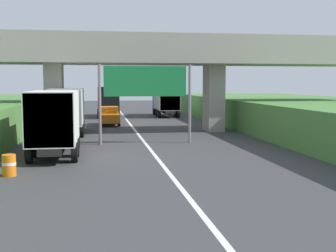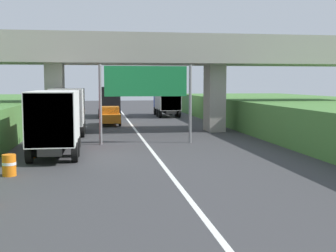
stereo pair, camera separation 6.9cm
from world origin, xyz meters
TOP-DOWN VIEW (x-y plane):
  - lane_centre_stripe at (0.00, 28.15)m, footprint 0.20×96.30m
  - overpass_bridge at (0.00, 35.18)m, footprint 40.00×4.80m
  - overhead_highway_sign at (0.00, 28.44)m, footprint 5.88×0.18m
  - truck_white at (-5.22, 34.78)m, footprint 2.44×7.30m
  - truck_red at (-5.19, 24.67)m, footprint 2.44×7.30m
  - truck_blue at (4.81, 51.54)m, footprint 2.44×7.30m
  - truck_black at (-1.83, 51.61)m, footprint 2.44×7.30m
  - car_orange at (-1.95, 41.41)m, footprint 1.86×4.10m
  - construction_barrel_3 at (-6.63, 19.52)m, footprint 0.57×0.57m
  - construction_barrel_4 at (-6.46, 24.05)m, footprint 0.57×0.57m

SIDE VIEW (x-z plane):
  - lane_centre_stripe at x=0.00m, z-range 0.00..0.01m
  - construction_barrel_3 at x=-6.63m, z-range 0.01..0.91m
  - construction_barrel_4 at x=-6.46m, z-range 0.01..0.91m
  - car_orange at x=-1.95m, z-range 0.00..1.72m
  - truck_white at x=-5.22m, z-range 0.21..3.65m
  - truck_red at x=-5.19m, z-range 0.21..3.65m
  - truck_blue at x=4.81m, z-range 0.21..3.65m
  - truck_black at x=-1.83m, z-range 0.21..3.65m
  - overhead_highway_sign at x=0.00m, z-range 1.16..6.17m
  - overpass_bridge at x=0.00m, z-range 1.88..9.39m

